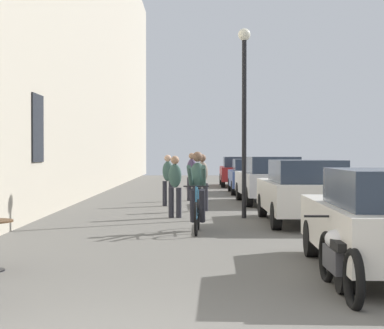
{
  "coord_description": "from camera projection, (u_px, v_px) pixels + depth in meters",
  "views": [
    {
      "loc": [
        0.69,
        -5.08,
        1.65
      ],
      "look_at": [
        0.58,
        17.75,
        1.28
      ],
      "focal_mm": 58.63,
      "sensor_mm": 36.0,
      "label": 1
    }
  ],
  "objects": [
    {
      "name": "parked_car_third",
      "position": [
        272.0,
        179.0,
        20.98
      ],
      "size": [
        1.98,
        4.48,
        1.57
      ],
      "color": "#B7B7BC",
      "rests_on": "ground_plane"
    },
    {
      "name": "parked_car_fifth",
      "position": [
        241.0,
        171.0,
        32.3
      ],
      "size": [
        1.88,
        4.32,
        1.53
      ],
      "color": "maroon",
      "rests_on": "ground_plane"
    },
    {
      "name": "street_lamp",
      "position": [
        247.0,
        98.0,
        16.15
      ],
      "size": [
        0.32,
        0.32,
        4.9
      ],
      "color": "black",
      "rests_on": "ground_plane"
    },
    {
      "name": "pedestrian_furthest",
      "position": [
        195.0,
        174.0,
        22.29
      ],
      "size": [
        0.37,
        0.28,
        1.7
      ],
      "color": "#26262D",
      "rests_on": "ground_plane"
    },
    {
      "name": "pedestrian_mid",
      "position": [
        205.0,
        179.0,
        18.19
      ],
      "size": [
        0.35,
        0.26,
        1.66
      ],
      "color": "#26262D",
      "rests_on": "ground_plane"
    },
    {
      "name": "parked_motorcycle",
      "position": [
        342.0,
        259.0,
        7.44
      ],
      "size": [
        0.62,
        2.15,
        0.92
      ],
      "color": "black",
      "rests_on": "ground_plane"
    },
    {
      "name": "parked_car_second",
      "position": [
        306.0,
        191.0,
        14.93
      ],
      "size": [
        1.83,
        4.28,
        1.52
      ],
      "color": "beige",
      "rests_on": "ground_plane"
    },
    {
      "name": "pedestrian_far",
      "position": [
        171.0,
        177.0,
        20.01
      ],
      "size": [
        0.35,
        0.25,
        1.64
      ],
      "color": "#26262D",
      "rests_on": "ground_plane"
    },
    {
      "name": "pedestrian_near",
      "position": [
        178.0,
        183.0,
        16.3
      ],
      "size": [
        0.36,
        0.27,
        1.61
      ],
      "color": "#26262D",
      "rests_on": "ground_plane"
    },
    {
      "name": "cyclist_on_bicycle",
      "position": [
        200.0,
        194.0,
        13.35
      ],
      "size": [
        0.52,
        1.76,
        1.74
      ],
      "color": "black",
      "rests_on": "ground_plane"
    },
    {
      "name": "parked_car_fourth",
      "position": [
        253.0,
        176.0,
        26.36
      ],
      "size": [
        1.77,
        4.1,
        1.45
      ],
      "color": "#384C84",
      "rests_on": "ground_plane"
    }
  ]
}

